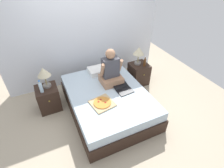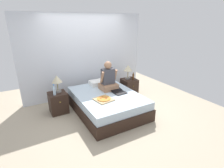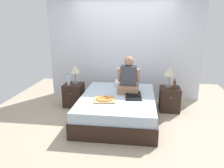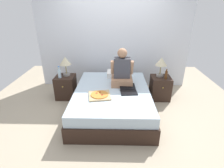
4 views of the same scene
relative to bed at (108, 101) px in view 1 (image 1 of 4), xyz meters
The scene contains 13 objects.
ground_plane 0.24m from the bed, ahead, with size 5.89×5.89×0.00m, color tan.
wall_back 1.71m from the bed, 90.00° to the left, with size 3.89×0.12×2.50m, color silver.
bed is the anchor object (origin of this frame).
nightstand_left 1.27m from the bed, 152.60° to the left, with size 0.44×0.47×0.54m.
lamp_on_left_nightstand 1.40m from the bed, 149.74° to the left, with size 0.26×0.26×0.45m.
water_bottle 1.37m from the bed, 157.74° to the left, with size 0.07×0.07×0.28m.
nightstand_right 1.27m from the bed, 27.40° to the left, with size 0.44×0.47×0.54m.
lamp_on_right_nightstand 1.41m from the bed, 30.03° to the left, with size 0.26×0.26×0.45m.
beer_bottle 1.35m from the bed, 22.02° to the left, with size 0.06×0.06×0.23m.
pillow 0.82m from the bed, 80.37° to the left, with size 0.52×0.34×0.12m, color white.
person_seated 0.64m from the bed, 54.16° to the left, with size 0.47×0.40×0.78m.
laptop 0.43m from the bed, 13.27° to the right, with size 0.35×0.44×0.07m.
pizza_box 0.45m from the bed, 129.13° to the right, with size 0.46×0.46×0.04m.
Camera 1 is at (-1.07, -2.53, 2.77)m, focal length 28.00 mm.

